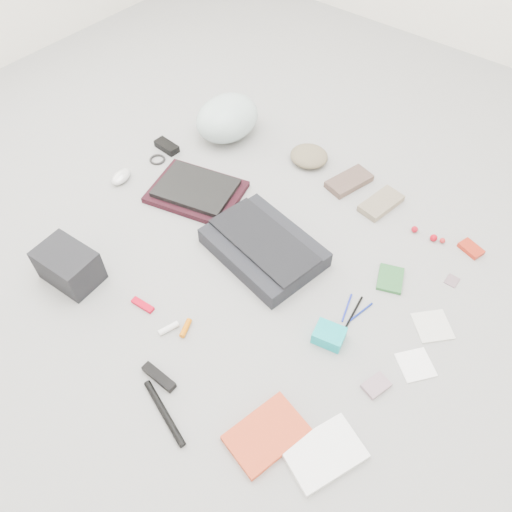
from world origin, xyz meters
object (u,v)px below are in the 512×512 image
Objects in this scene: laptop at (196,188)px; accordion_wallet at (329,335)px; bike_helmet at (227,118)px; camera_bag at (69,266)px; messenger_bag at (264,248)px; book_red at (266,434)px.

accordion_wallet reaches higher than laptop.
bike_helmet is 1.19m from accordion_wallet.
laptop is at bearing 151.26° from accordion_wallet.
camera_bag is 2.11× the size of accordion_wallet.
camera_bag is at bearing -80.94° from bike_helmet.
bike_helmet is (-0.60, 0.48, 0.06)m from messenger_bag.
bike_helmet is (-0.16, 0.40, 0.06)m from laptop.
camera_bag is (-0.05, -0.62, 0.03)m from laptop.
camera_bag is 0.94m from book_red.
messenger_bag reaches higher than accordion_wallet.
messenger_bag is 0.71m from book_red.
book_red is (0.45, -0.55, -0.02)m from messenger_bag.
book_red is 0.40m from accordion_wallet.
book_red is 2.27× the size of accordion_wallet.
laptop is 0.43m from bike_helmet.
laptop is 0.88m from accordion_wallet.
messenger_bag is 2.02× the size of camera_bag.
laptop is 0.62m from camera_bag.
bike_helmet reaches higher than laptop.
accordion_wallet is at bearing 108.78° from book_red.
camera_bag is 0.93× the size of book_red.
accordion_wallet is at bearing -11.28° from messenger_bag.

